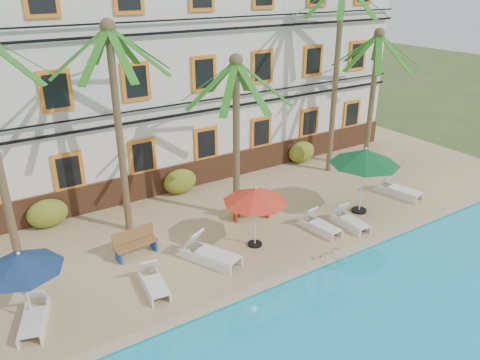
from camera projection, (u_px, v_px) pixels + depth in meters
ground at (270, 270)px, 15.58m from camera, size 100.00×100.00×0.00m
pool_deck at (199, 209)px, 19.37m from camera, size 30.00×12.00×0.25m
pool_coping at (287, 276)px, 14.77m from camera, size 30.00×0.35×0.06m
hotel_building at (142, 64)px, 21.11m from camera, size 25.40×6.44×10.22m
palm_b at (116, 102)px, 15.66m from camera, size 4.02×4.02×7.55m
palm_c at (236, 115)px, 16.98m from camera, size 4.02×4.02×6.31m
palm_d at (338, 53)px, 20.71m from camera, size 4.02×4.02×8.89m
palm_e at (374, 80)px, 21.79m from camera, size 4.02×4.02×6.64m
shrub_left at (48, 213)px, 17.57m from camera, size 1.50×0.90×1.10m
shrub_mid at (180, 181)px, 20.32m from camera, size 1.50×0.90×1.10m
shrub_right at (302, 152)px, 23.73m from camera, size 1.50×0.90×1.10m
umbrella_blue at (20, 262)px, 12.21m from camera, size 2.19×2.19×2.20m
umbrella_red at (256, 195)px, 15.78m from camera, size 2.28×2.28×2.28m
umbrella_green at (365, 157)px, 17.99m from camera, size 2.75×2.75×2.74m
lounger_a at (34, 316)px, 12.67m from camera, size 1.15×1.85×0.82m
lounger_b at (153, 282)px, 14.12m from camera, size 0.80×1.72×0.78m
lounger_c at (209, 253)px, 15.50m from camera, size 1.53×2.18×0.97m
lounger_d at (320, 225)px, 17.39m from camera, size 0.79×1.72×0.79m
lounger_e at (350, 220)px, 17.73m from camera, size 0.66×1.67×0.78m
lounger_f at (398, 189)px, 20.20m from camera, size 1.07×2.02×0.91m
bench_left at (135, 242)px, 15.82m from camera, size 1.54×0.62×0.93m
bench_right at (251, 207)px, 18.28m from camera, size 1.57×0.90×0.93m
pool_ladder at (333, 261)px, 15.64m from camera, size 0.54×0.74×0.74m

